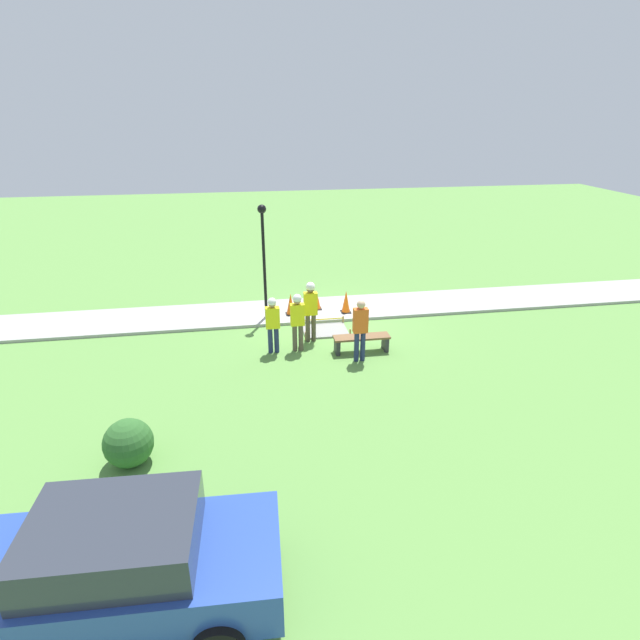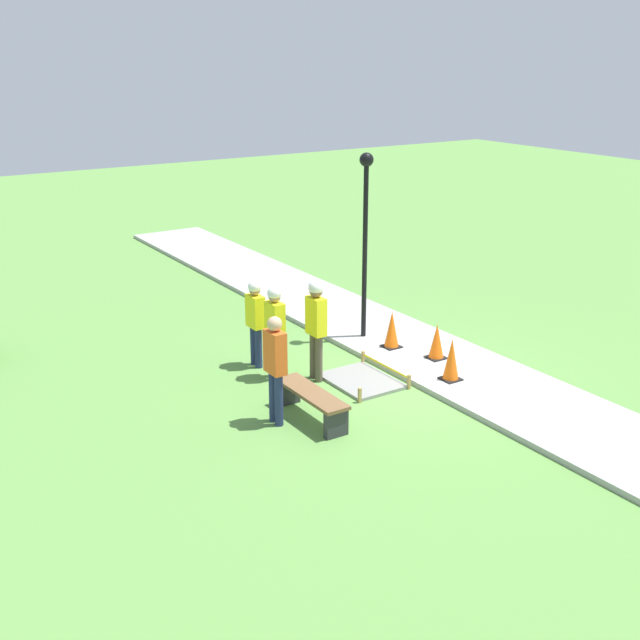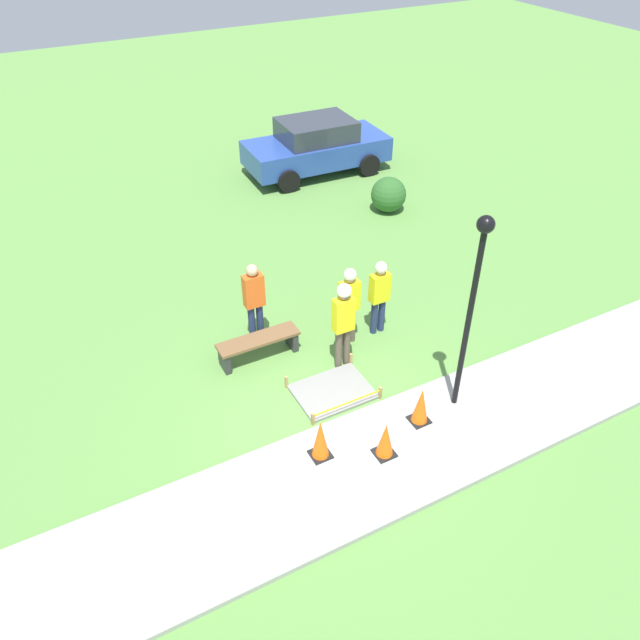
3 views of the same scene
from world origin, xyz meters
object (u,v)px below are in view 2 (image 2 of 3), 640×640
(park_bench, at_px, (311,400))
(lamppost_near, at_px, (365,218))
(traffic_cone_sidewalk_edge, at_px, (392,330))
(worker_trainee, at_px, (316,320))
(worker_assistant, at_px, (255,316))
(bystander_in_orange_shirt, at_px, (275,363))
(traffic_cone_far_patch, at_px, (437,342))
(worker_supervisor, at_px, (275,324))
(traffic_cone_near_patch, at_px, (451,360))

(park_bench, bearing_deg, lamppost_near, -48.29)
(traffic_cone_sidewalk_edge, height_order, worker_trainee, worker_trainee)
(traffic_cone_sidewalk_edge, bearing_deg, worker_assistant, 73.34)
(lamppost_near, bearing_deg, bystander_in_orange_shirt, 124.78)
(traffic_cone_far_patch, relative_size, worker_trainee, 0.36)
(traffic_cone_far_patch, xyz_separation_m, worker_supervisor, (1.02, 2.97, 0.61))
(park_bench, bearing_deg, worker_assistant, -8.12)
(bystander_in_orange_shirt, bearing_deg, worker_supervisor, -29.57)
(worker_assistant, bearing_deg, traffic_cone_near_patch, -136.95)
(traffic_cone_sidewalk_edge, bearing_deg, park_bench, 120.36)
(worker_supervisor, bearing_deg, bystander_in_orange_shirt, 150.43)
(traffic_cone_near_patch, relative_size, lamppost_near, 0.21)
(worker_supervisor, relative_size, lamppost_near, 0.47)
(worker_supervisor, bearing_deg, traffic_cone_near_patch, -128.32)
(traffic_cone_near_patch, xyz_separation_m, worker_assistant, (2.69, 2.51, 0.52))
(traffic_cone_sidewalk_edge, relative_size, lamppost_near, 0.20)
(traffic_cone_far_patch, height_order, worker_supervisor, worker_supervisor)
(traffic_cone_far_patch, relative_size, lamppost_near, 0.18)
(park_bench, distance_m, lamppost_near, 4.49)
(worker_assistant, relative_size, lamppost_near, 0.45)
(park_bench, height_order, lamppost_near, lamppost_near)
(park_bench, bearing_deg, worker_supervisor, -11.70)
(traffic_cone_near_patch, xyz_separation_m, traffic_cone_sidewalk_edge, (1.90, -0.12, -0.02))
(traffic_cone_sidewalk_edge, xyz_separation_m, lamppost_near, (0.84, 0.09, 2.11))
(traffic_cone_far_patch, xyz_separation_m, park_bench, (-0.80, 3.35, -0.09))
(worker_assistant, xyz_separation_m, bystander_in_orange_shirt, (-2.35, 0.91, 0.04))
(worker_supervisor, bearing_deg, worker_assistant, 1.22)
(traffic_cone_near_patch, xyz_separation_m, worker_trainee, (1.51, 1.92, 0.67))
(park_bench, relative_size, worker_supervisor, 0.94)
(traffic_cone_far_patch, bearing_deg, worker_supervisor, 71.00)
(traffic_cone_near_patch, distance_m, park_bench, 2.88)
(traffic_cone_sidewalk_edge, xyz_separation_m, bystander_in_orange_shirt, (-1.57, 3.55, 0.58))
(bystander_in_orange_shirt, height_order, lamppost_near, lamppost_near)
(traffic_cone_far_patch, bearing_deg, worker_assistant, 59.78)
(lamppost_near, bearing_deg, worker_assistant, 91.14)
(traffic_cone_far_patch, height_order, park_bench, traffic_cone_far_patch)
(park_bench, distance_m, worker_supervisor, 1.99)
(traffic_cone_near_patch, bearing_deg, lamppost_near, -0.73)
(traffic_cone_near_patch, relative_size, traffic_cone_sidewalk_edge, 1.05)
(traffic_cone_near_patch, distance_m, traffic_cone_far_patch, 1.06)
(worker_supervisor, height_order, worker_assistant, worker_supervisor)
(worker_supervisor, xyz_separation_m, lamppost_near, (0.77, -2.53, 1.53))
(worker_trainee, bearing_deg, traffic_cone_sidewalk_edge, -79.02)
(traffic_cone_near_patch, height_order, traffic_cone_sidewalk_edge, traffic_cone_near_patch)
(worker_trainee, bearing_deg, traffic_cone_far_patch, -103.10)
(traffic_cone_near_patch, distance_m, bystander_in_orange_shirt, 3.49)
(traffic_cone_sidewalk_edge, xyz_separation_m, park_bench, (-1.76, 3.00, -0.12))
(worker_assistant, bearing_deg, lamppost_near, -88.86)
(traffic_cone_sidewalk_edge, relative_size, worker_supervisor, 0.42)
(bystander_in_orange_shirt, relative_size, lamppost_near, 0.48)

